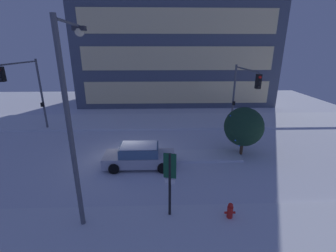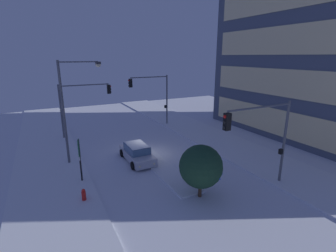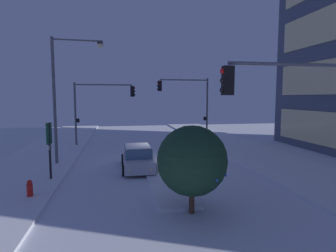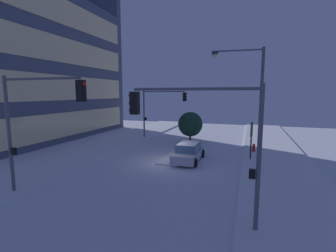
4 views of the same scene
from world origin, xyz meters
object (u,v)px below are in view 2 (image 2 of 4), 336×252
traffic_light_corner_near_left (82,100)px  street_lamp_arched (74,98)px  fire_hydrant (84,196)px  traffic_light_corner_far_right (263,131)px  decorated_tree_median (201,166)px  parking_info_sign (80,156)px  traffic_light_corner_far_left (153,92)px  car_near (137,153)px

traffic_light_corner_near_left → street_lamp_arched: street_lamp_arched is taller
fire_hydrant → traffic_light_corner_far_right: bearing=70.3°
traffic_light_corner_far_right → decorated_tree_median: bearing=-14.9°
traffic_light_corner_near_left → parking_info_sign: (10.99, -2.03, -2.07)m
fire_hydrant → traffic_light_corner_far_left: bearing=141.9°
car_near → traffic_light_corner_near_left: size_ratio=0.79×
traffic_light_corner_near_left → fire_hydrant: (13.66, -2.32, -3.69)m
traffic_light_corner_far_left → fire_hydrant: size_ratio=7.30×
fire_hydrant → parking_info_sign: parking_info_sign is taller
parking_info_sign → decorated_tree_median: (5.43, 6.41, 0.06)m
fire_hydrant → decorated_tree_median: size_ratio=0.25×
traffic_light_corner_near_left → traffic_light_corner_far_right: traffic_light_corner_far_right is taller
decorated_tree_median → parking_info_sign: bearing=-130.3°
traffic_light_corner_far_right → car_near: bearing=-56.3°
car_near → traffic_light_corner_far_left: (-9.41, 5.72, 3.72)m
traffic_light_corner_near_left → decorated_tree_median: traffic_light_corner_near_left is taller
traffic_light_corner_near_left → street_lamp_arched: (7.16, -1.61, 1.33)m
traffic_light_corner_near_left → fire_hydrant: bearing=-99.6°
car_near → decorated_tree_median: bearing=12.6°
traffic_light_corner_far_left → decorated_tree_median: size_ratio=1.85×
car_near → traffic_light_corner_far_left: traffic_light_corner_far_left is taller
car_near → fire_hydrant: (4.43, -5.12, -0.29)m
fire_hydrant → parking_info_sign: bearing=173.8°
traffic_light_corner_far_left → parking_info_sign: (11.18, -10.55, -2.39)m
traffic_light_corner_far_left → decorated_tree_median: traffic_light_corner_far_left is taller
car_near → parking_info_sign: (1.76, -4.83, 1.33)m
street_lamp_arched → parking_info_sign: size_ratio=2.64×
traffic_light_corner_far_right → street_lamp_arched: size_ratio=0.70×
traffic_light_corner_far_left → street_lamp_arched: size_ratio=0.76×
car_near → street_lamp_arched: (-2.06, -4.42, 4.73)m
car_near → street_lamp_arched: 6.79m
car_near → parking_info_sign: 5.31m
traffic_light_corner_far_left → traffic_light_corner_near_left: bearing=1.3°
traffic_light_corner_far_right → street_lamp_arched: bearing=-46.1°
traffic_light_corner_near_left → fire_hydrant: 14.34m
car_near → traffic_light_corner_near_left: traffic_light_corner_near_left is taller
car_near → fire_hydrant: 6.78m
car_near → street_lamp_arched: size_ratio=0.55×
traffic_light_corner_far_right → decorated_tree_median: 4.53m
fire_hydrant → parking_info_sign: 3.13m
traffic_light_corner_far_right → traffic_light_corner_far_left: size_ratio=0.92×
car_near → traffic_light_corner_far_right: bearing=34.0°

